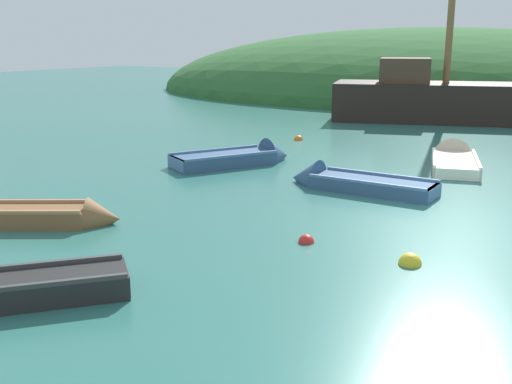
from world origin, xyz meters
TOP-DOWN VIEW (x-y plane):
  - ground_plane at (0.00, 0.00)m, footprint 120.00×120.00m
  - shore_hill at (-7.74, 31.09)m, footprint 40.37×25.89m
  - sailing_ship at (-1.72, 17.00)m, footprint 16.71×6.84m
  - rowboat_near_dock at (-1.24, 6.22)m, footprint 1.98×3.84m
  - rowboat_portside at (-7.24, -3.74)m, footprint 3.19×2.28m
  - rowboat_center at (-6.85, 3.45)m, footprint 2.98×3.79m
  - rowboat_outer_left at (-2.96, 1.97)m, footprint 3.79×1.36m
  - rowboat_outer_right at (-4.86, -6.71)m, footprint 2.77×2.79m
  - buoy_yellow at (-0.29, -2.55)m, footprint 0.38×0.38m
  - buoy_orange at (-7.22, 8.36)m, footprint 0.34×0.34m
  - buoy_red at (-2.24, -2.33)m, footprint 0.30×0.30m

SIDE VIEW (x-z plane):
  - ground_plane at x=0.00m, z-range 0.00..0.00m
  - shore_hill at x=-7.74m, z-range -4.51..4.51m
  - buoy_yellow at x=-0.29m, z-range -0.19..0.19m
  - buoy_orange at x=-7.22m, z-range -0.17..0.17m
  - buoy_red at x=-2.24m, z-range -0.15..0.15m
  - rowboat_outer_left at x=-2.96m, z-range -0.43..0.63m
  - rowboat_near_dock at x=-1.24m, z-range -0.49..0.68m
  - rowboat_portside at x=-7.24m, z-range -0.32..0.55m
  - rowboat_outer_right at x=-4.86m, z-range -0.31..0.55m
  - rowboat_center at x=-6.85m, z-range -0.46..0.70m
  - sailing_ship at x=-1.72m, z-range -5.30..6.59m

